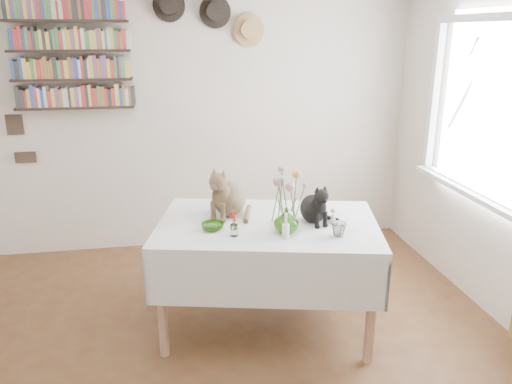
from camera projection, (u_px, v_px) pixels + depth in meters
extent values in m
cube|color=silver|center=(201.00, 118.00, 4.72)|extent=(4.04, 0.04, 2.54)
cube|color=white|center=(488.00, 109.00, 3.59)|extent=(0.01, 1.40, 1.20)
cube|color=white|center=(501.00, 17.00, 3.40)|extent=(0.06, 1.52, 0.06)
cube|color=white|center=(476.00, 192.00, 3.79)|extent=(0.06, 1.52, 0.06)
cube|color=white|center=(436.00, 97.00, 4.28)|extent=(0.06, 0.06, 1.20)
cube|color=white|center=(473.00, 193.00, 3.78)|extent=(0.12, 1.50, 0.04)
cube|color=white|center=(268.00, 227.00, 3.41)|extent=(1.66, 1.26, 0.06)
cylinder|color=tan|center=(162.00, 306.00, 3.18)|extent=(0.06, 0.06, 0.73)
cylinder|color=tan|center=(371.00, 311.00, 3.12)|extent=(0.06, 0.06, 0.73)
cylinder|color=tan|center=(185.00, 253.00, 3.94)|extent=(0.06, 0.06, 0.73)
cylinder|color=tan|center=(354.00, 257.00, 3.87)|extent=(0.06, 0.06, 0.73)
imported|color=#68B639|center=(286.00, 221.00, 3.19)|extent=(0.21, 0.21, 0.17)
imported|color=#68B639|center=(213.00, 226.00, 3.26)|extent=(0.20, 0.20, 0.05)
imported|color=white|center=(338.00, 229.00, 3.15)|extent=(0.11, 0.11, 0.09)
cylinder|color=white|center=(286.00, 231.00, 3.12)|extent=(0.05, 0.05, 0.09)
cylinder|color=white|center=(286.00, 219.00, 3.09)|extent=(0.02, 0.02, 0.07)
cylinder|color=white|center=(234.00, 230.00, 3.16)|extent=(0.05, 0.05, 0.08)
cone|color=white|center=(333.00, 217.00, 3.38)|extent=(0.05, 0.05, 0.08)
sphere|color=beige|center=(333.00, 211.00, 3.36)|extent=(0.03, 0.03, 0.03)
cylinder|color=#4C7233|center=(282.00, 203.00, 3.16)|extent=(0.01, 0.01, 0.30)
sphere|color=#C5808E|center=(282.00, 181.00, 3.12)|extent=(0.07, 0.07, 0.07)
cylinder|color=#4C7233|center=(293.00, 207.00, 3.15)|extent=(0.01, 0.01, 0.26)
sphere|color=#C5808E|center=(294.00, 188.00, 3.11)|extent=(0.06, 0.06, 0.06)
cylinder|color=#4C7233|center=(295.00, 199.00, 3.19)|extent=(0.01, 0.01, 0.34)
sphere|color=gold|center=(295.00, 173.00, 3.14)|extent=(0.06, 0.06, 0.06)
cylinder|color=#4C7233|center=(276.00, 201.00, 3.18)|extent=(0.01, 0.01, 0.31)
sphere|color=gold|center=(276.00, 178.00, 3.14)|extent=(0.05, 0.05, 0.05)
cylinder|color=#4C7233|center=(285.00, 196.00, 3.19)|extent=(0.01, 0.01, 0.37)
sphere|color=#999E93|center=(285.00, 168.00, 3.14)|extent=(0.04, 0.04, 0.04)
cylinder|color=#4C7233|center=(280.00, 203.00, 3.12)|extent=(0.01, 0.01, 0.33)
sphere|color=#999E93|center=(280.00, 178.00, 3.07)|extent=(0.04, 0.04, 0.04)
cylinder|color=#4C7233|center=(299.00, 206.00, 3.13)|extent=(0.01, 0.01, 0.29)
sphere|color=#999E93|center=(299.00, 184.00, 3.09)|extent=(0.04, 0.04, 0.04)
cube|color=black|center=(76.00, 107.00, 4.39)|extent=(1.00, 0.16, 0.02)
cube|color=black|center=(73.00, 79.00, 4.32)|extent=(1.00, 0.16, 0.02)
cube|color=black|center=(70.00, 51.00, 4.24)|extent=(1.00, 0.16, 0.02)
cube|color=black|center=(67.00, 21.00, 4.17)|extent=(1.00, 0.16, 0.02)
cylinder|color=black|center=(169.00, 5.00, 4.32)|extent=(0.28, 0.02, 0.28)
cylinder|color=black|center=(169.00, 5.00, 4.28)|extent=(0.16, 0.08, 0.16)
cylinder|color=black|center=(215.00, 12.00, 4.40)|extent=(0.28, 0.02, 0.28)
cylinder|color=black|center=(215.00, 12.00, 4.36)|extent=(0.16, 0.08, 0.16)
cylinder|color=#AA7E4A|center=(249.00, 30.00, 4.49)|extent=(0.28, 0.02, 0.28)
cylinder|color=#AA7E4A|center=(249.00, 30.00, 4.46)|extent=(0.16, 0.08, 0.16)
cube|color=#38281E|center=(15.00, 125.00, 4.41)|extent=(0.14, 0.02, 0.18)
cube|color=#38281E|center=(25.00, 157.00, 4.51)|extent=(0.18, 0.02, 0.10)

